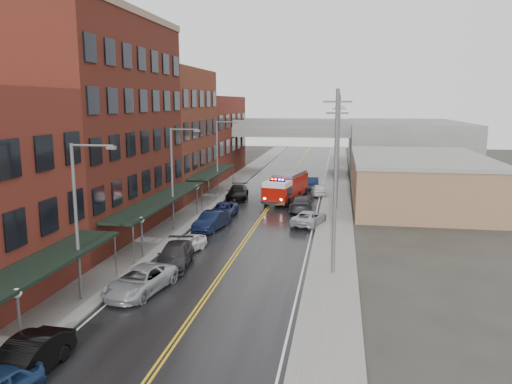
{
  "coord_description": "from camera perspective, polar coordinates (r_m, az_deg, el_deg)",
  "views": [
    {
      "loc": [
        7.46,
        -16.72,
        11.19
      ],
      "look_at": [
        -0.11,
        27.86,
        3.0
      ],
      "focal_mm": 35.0,
      "sensor_mm": 36.0,
      "label": 1
    }
  ],
  "objects": [
    {
      "name": "sidewalk_right",
      "position": [
        48.02,
        9.2,
        -3.25
      ],
      "size": [
        3.0,
        160.0,
        0.15
      ],
      "primitive_type": "cube",
      "color": "slate",
      "rests_on": "ground"
    },
    {
      "name": "parked_car_left_4",
      "position": [
        38.03,
        -7.92,
        -5.9
      ],
      "size": [
        2.55,
        4.17,
        1.32
      ],
      "primitive_type": "imported",
      "rotation": [
        0.0,
        0.0,
        -0.27
      ],
      "color": "silver",
      "rests_on": "ground"
    },
    {
      "name": "brick_building_far",
      "position": [
        77.72,
        -5.91,
        6.38
      ],
      "size": [
        9.0,
        20.0,
        12.0
      ],
      "primitive_type": "cube",
      "color": "maroon",
      "rests_on": "ground"
    },
    {
      "name": "globe_lamp_2",
      "position": [
        49.53,
        -6.78,
        -0.13
      ],
      "size": [
        0.44,
        0.44,
        3.12
      ],
      "color": "#59595B",
      "rests_on": "ground"
    },
    {
      "name": "parked_car_left_6",
      "position": [
        49.33,
        -3.75,
        -2.06
      ],
      "size": [
        2.33,
        4.94,
        1.36
      ],
      "primitive_type": "imported",
      "rotation": [
        0.0,
        0.0,
        0.01
      ],
      "color": "navy",
      "rests_on": "ground"
    },
    {
      "name": "parked_car_right_2",
      "position": [
        60.9,
        7.18,
        0.26
      ],
      "size": [
        2.11,
        4.24,
        1.39
      ],
      "primitive_type": "imported",
      "rotation": [
        0.0,
        0.0,
        3.26
      ],
      "color": "silver",
      "rests_on": "ground"
    },
    {
      "name": "utility_pole_2",
      "position": [
        71.88,
        9.46,
        6.23
      ],
      "size": [
        1.8,
        0.24,
        12.0
      ],
      "color": "#59595B",
      "rests_on": "ground"
    },
    {
      "name": "sidewalk_left",
      "position": [
        50.24,
        -7.71,
        -2.61
      ],
      "size": [
        3.0,
        160.0,
        0.15
      ],
      "primitive_type": "cube",
      "color": "slate",
      "rests_on": "ground"
    },
    {
      "name": "road",
      "position": [
        48.61,
        0.55,
        -3.03
      ],
      "size": [
        11.0,
        160.0,
        0.02
      ],
      "primitive_type": "cube",
      "color": "black",
      "rests_on": "ground"
    },
    {
      "name": "street_lamp_2",
      "position": [
        58.73,
        -4.23,
        4.37
      ],
      "size": [
        2.64,
        0.22,
        9.0
      ],
      "color": "#59595B",
      "rests_on": "ground"
    },
    {
      "name": "globe_lamp_1",
      "position": [
        36.62,
        -12.95,
        -4.03
      ],
      "size": [
        0.44,
        0.44,
        3.12
      ],
      "color": "#59595B",
      "rests_on": "ground"
    },
    {
      "name": "parked_car_left_2",
      "position": [
        30.76,
        -13.1,
        -9.84
      ],
      "size": [
        3.42,
        5.78,
        1.51
      ],
      "primitive_type": "imported",
      "rotation": [
        0.0,
        0.0,
        -0.18
      ],
      "color": "#95999C",
      "rests_on": "ground"
    },
    {
      "name": "curb_left",
      "position": [
        49.78,
        -5.89,
        -2.69
      ],
      "size": [
        0.3,
        160.0,
        0.15
      ],
      "primitive_type": "cube",
      "color": "gray",
      "rests_on": "ground"
    },
    {
      "name": "utility_pole_0",
      "position": [
        32.09,
        9.06,
        1.39
      ],
      "size": [
        1.8,
        0.24,
        12.0
      ],
      "color": "#59595B",
      "rests_on": "ground"
    },
    {
      "name": "curb_right",
      "position": [
        48.05,
        7.23,
        -3.19
      ],
      "size": [
        0.3,
        160.0,
        0.15
      ],
      "primitive_type": "cube",
      "color": "gray",
      "rests_on": "ground"
    },
    {
      "name": "globe_lamp_0",
      "position": [
        24.92,
        -25.56,
        -11.65
      ],
      "size": [
        0.44,
        0.44,
        3.12
      ],
      "color": "#59595B",
      "rests_on": "ground"
    },
    {
      "name": "right_far_block",
      "position": [
        87.65,
        16.58,
        5.13
      ],
      "size": [
        18.0,
        30.0,
        8.0
      ],
      "primitive_type": "cube",
      "color": "slate",
      "rests_on": "ground"
    },
    {
      "name": "tan_building",
      "position": [
        58.01,
        17.99,
        1.15
      ],
      "size": [
        14.0,
        22.0,
        5.0
      ],
      "primitive_type": "cube",
      "color": "#8C6B4B",
      "rests_on": "ground"
    },
    {
      "name": "parked_car_right_1",
      "position": [
        52.1,
        5.2,
        -1.25
      ],
      "size": [
        2.52,
        5.76,
        1.65
      ],
      "primitive_type": "imported",
      "rotation": [
        0.0,
        0.0,
        3.18
      ],
      "color": "#2B2A2D",
      "rests_on": "ground"
    },
    {
      "name": "overpass",
      "position": [
        79.24,
        4.24,
        6.47
      ],
      "size": [
        40.0,
        10.0,
        7.5
      ],
      "color": "slate",
      "rests_on": "ground"
    },
    {
      "name": "parked_car_left_1",
      "position": [
        23.51,
        -24.81,
        -16.98
      ],
      "size": [
        1.9,
        4.89,
        1.59
      ],
      "primitive_type": "imported",
      "rotation": [
        0.0,
        0.0,
        -0.05
      ],
      "color": "black",
      "rests_on": "ground"
    },
    {
      "name": "brick_building_b",
      "position": [
        44.87,
        -18.08,
        6.97
      ],
      "size": [
        9.0,
        20.0,
        18.0
      ],
      "primitive_type": "cube",
      "color": "#551B16",
      "rests_on": "ground"
    },
    {
      "name": "awning_1",
      "position": [
        43.22,
        -10.79,
        -0.85
      ],
      "size": [
        2.6,
        18.0,
        3.09
      ],
      "color": "black",
      "rests_on": "ground"
    },
    {
      "name": "utility_pole_1",
      "position": [
        51.95,
        9.34,
        4.74
      ],
      "size": [
        1.8,
        0.24,
        12.0
      ],
      "color": "#59595B",
      "rests_on": "ground"
    },
    {
      "name": "street_lamp_1",
      "position": [
        43.48,
        -9.27,
        2.19
      ],
      "size": [
        2.64,
        0.22,
        9.0
      ],
      "color": "#59595B",
      "rests_on": "ground"
    },
    {
      "name": "parked_car_left_3",
      "position": [
        35.08,
        -9.28,
        -7.16
      ],
      "size": [
        2.82,
        5.51,
        1.53
      ],
      "primitive_type": "imported",
      "rotation": [
        0.0,
        0.0,
        0.13
      ],
      "color": "#242426",
      "rests_on": "ground"
    },
    {
      "name": "street_lamp_0",
      "position": [
        29.04,
        -19.48,
        -2.26
      ],
      "size": [
        2.64,
        0.22,
        9.0
      ],
      "color": "#59595B",
      "rests_on": "ground"
    },
    {
      "name": "awning_0",
      "position": [
        26.83,
        -25.14,
        -8.53
      ],
      "size": [
        2.6,
        16.0,
        3.09
      ],
      "color": "black",
      "rests_on": "ground"
    },
    {
      "name": "parked_car_left_7",
      "position": [
        58.06,
        -2.14,
        -0.06
      ],
      "size": [
        2.65,
        5.63,
        1.59
      ],
      "primitive_type": "imported",
      "rotation": [
        0.0,
        0.0,
        0.08
      ],
      "color": "black",
      "rests_on": "ground"
    },
    {
      "name": "awning_2",
      "position": [
        59.7,
        -4.96,
        2.33
      ],
      "size": [
        2.6,
        13.0,
        3.09
      ],
      "color": "black",
      "rests_on": "ground"
    },
    {
      "name": "fire_truck",
      "position": [
        56.76,
        3.43,
        0.63
      ],
      "size": [
        4.88,
        9.05,
        3.16
      ],
      "rotation": [
        0.0,
        0.0,
        -0.21
      ],
      "color": "#9D0F07",
      "rests_on": "ground"
    },
    {
      "name": "parked_car_right_3",
      "position": [
        65.44,
        6.41,
        1.06
      ],
      "size": [
        1.97,
        4.92,
        1.59
      ],
      "primitive_type": "imported",
      "rotation": [
        0.0,
        0.0,
        3.2
      ],
      "color": "black",
      "rests_on": "ground"
    },
    {
      "name": "parked_car_left_5",
      "position": [
        44.41,
        -5.11,
        -3.3
      ],
      "size": [
        2.51,
        5.11,
        1.61
      ],
      "primitive_type": "imported",
      "rotation": [
        0.0,
        0.0,
        -0.17
      ],
      "color": "black",
      "rests_on": "ground"
    },
    {
      "name": "parked_car_right_0",
      "position": [
        46.21,
        6.09,
        -2.94
      ],
      "size": [
        3.46,
        5.31,
        1.36
      ],
      "primitive_type": "imported",
      "rotation": [
        0.0,
        0.0,
        2.87
      ],
      "color": "#A9ABB1",
      "rests_on": "ground"
    },
    {
      "name": "brick_building_c",
      "position": [
        60.98,
        -10.36,
        6.63
      ],
      "size": [
        9.0,
        15.0,
        15.0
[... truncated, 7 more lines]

